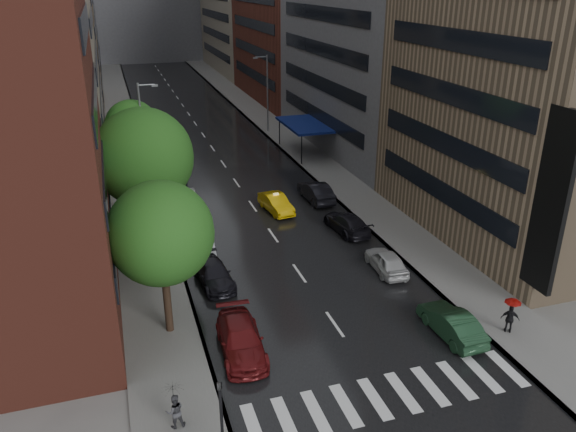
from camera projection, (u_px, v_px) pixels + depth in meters
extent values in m
plane|color=gray|center=(366.00, 369.00, 26.93)|extent=(220.00, 220.00, 0.00)
cube|color=black|center=(198.00, 127.00, 70.80)|extent=(14.00, 140.00, 0.01)
cube|color=gray|center=(124.00, 132.00, 68.26)|extent=(4.00, 140.00, 0.15)
cube|color=gray|center=(266.00, 122.00, 73.28)|extent=(4.00, 140.00, 0.15)
cube|color=silver|center=(253.00, 427.00, 23.47)|extent=(0.55, 2.80, 0.01)
cube|color=silver|center=(285.00, 419.00, 23.86)|extent=(0.55, 2.80, 0.01)
cube|color=silver|center=(316.00, 412.00, 24.25)|extent=(0.55, 2.80, 0.01)
cube|color=silver|center=(346.00, 405.00, 24.64)|extent=(0.55, 2.80, 0.01)
cube|color=silver|center=(375.00, 399.00, 25.03)|extent=(0.55, 2.80, 0.01)
cube|color=silver|center=(403.00, 392.00, 25.42)|extent=(0.55, 2.80, 0.01)
cube|color=silver|center=(430.00, 386.00, 25.81)|extent=(0.55, 2.80, 0.01)
cube|color=silver|center=(457.00, 380.00, 26.20)|extent=(0.55, 2.80, 0.01)
cube|color=silver|center=(482.00, 374.00, 26.59)|extent=(0.55, 2.80, 0.01)
cube|color=silver|center=(507.00, 368.00, 26.98)|extent=(0.55, 2.80, 0.01)
cube|color=maroon|center=(6.00, 71.00, 28.20)|extent=(8.00, 20.00, 26.00)
cube|color=#937A5B|center=(63.00, 30.00, 74.61)|extent=(8.00, 28.00, 22.00)
cube|color=#937A5B|center=(514.00, 18.00, 35.79)|extent=(8.00, 20.00, 30.00)
cube|color=slate|center=(357.00, 34.00, 58.02)|extent=(8.00, 28.00, 24.00)
cube|color=black|center=(551.00, 203.00, 29.24)|extent=(0.30, 2.20, 10.00)
cylinder|color=#382619|center=(167.00, 294.00, 28.86)|extent=(0.40, 0.40, 4.62)
sphere|color=#1E5116|center=(161.00, 233.00, 27.51)|extent=(5.28, 5.28, 5.28)
cylinder|color=#382619|center=(150.00, 217.00, 37.02)|extent=(0.40, 0.40, 5.52)
sphere|color=#1E5116|center=(144.00, 157.00, 35.41)|extent=(6.30, 6.30, 6.30)
cylinder|color=#382619|center=(136.00, 160.00, 50.89)|extent=(0.40, 0.40, 4.16)
sphere|color=#1E5116|center=(132.00, 127.00, 49.68)|extent=(4.76, 4.76, 4.76)
imported|color=yellow|center=(276.00, 203.00, 44.90)|extent=(2.08, 4.46, 1.42)
imported|color=maroon|center=(241.00, 339.00, 27.90)|extent=(2.37, 5.25, 1.49)
imported|color=black|center=(214.00, 274.00, 34.26)|extent=(2.22, 4.70, 1.32)
imported|color=silver|center=(202.00, 245.00, 37.87)|extent=(1.81, 4.42, 1.42)
imported|color=white|center=(185.00, 202.00, 44.87)|extent=(2.00, 4.94, 1.60)
imported|color=black|center=(178.00, 185.00, 48.81)|extent=(2.02, 4.24, 1.40)
imported|color=#0D1E3F|center=(170.00, 164.00, 54.43)|extent=(2.49, 5.15, 1.45)
imported|color=#18351E|center=(162.00, 145.00, 60.37)|extent=(2.98, 5.58, 1.49)
imported|color=#1B3C24|center=(451.00, 323.00, 29.22)|extent=(1.67, 4.50, 1.47)
imported|color=#BABABA|center=(386.00, 261.00, 35.74)|extent=(1.90, 4.21, 1.40)
imported|color=black|center=(347.00, 223.00, 41.33)|extent=(2.40, 5.01, 1.41)
imported|color=black|center=(316.00, 192.00, 47.12)|extent=(1.87, 4.90, 1.59)
imported|color=#424146|center=(175.00, 411.00, 23.00)|extent=(0.80, 0.64, 1.57)
imported|color=black|center=(173.00, 394.00, 22.66)|extent=(0.96, 0.98, 0.88)
imported|color=black|center=(510.00, 319.00, 29.23)|extent=(0.98, 0.85, 1.58)
imported|color=#B1130D|center=(513.00, 305.00, 28.89)|extent=(0.82, 0.82, 0.72)
cylinder|color=black|center=(222.00, 422.00, 21.33)|extent=(0.12, 0.12, 3.20)
imported|color=black|center=(220.00, 393.00, 20.78)|extent=(0.18, 0.15, 0.90)
cylinder|color=gray|center=(143.00, 135.00, 49.26)|extent=(0.18, 0.18, 9.00)
cube|color=gray|center=(155.00, 86.00, 48.01)|extent=(0.50, 0.22, 0.16)
cylinder|color=gray|center=(267.00, 94.00, 66.77)|extent=(0.18, 0.18, 9.00)
cube|color=gray|center=(255.00, 58.00, 64.75)|extent=(0.50, 0.22, 0.16)
cube|color=navy|center=(304.00, 125.00, 58.92)|extent=(4.00, 8.00, 0.25)
cylinder|color=black|center=(302.00, 149.00, 55.72)|extent=(0.12, 0.12, 3.00)
cylinder|color=black|center=(279.00, 131.00, 62.39)|extent=(0.12, 0.12, 3.00)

